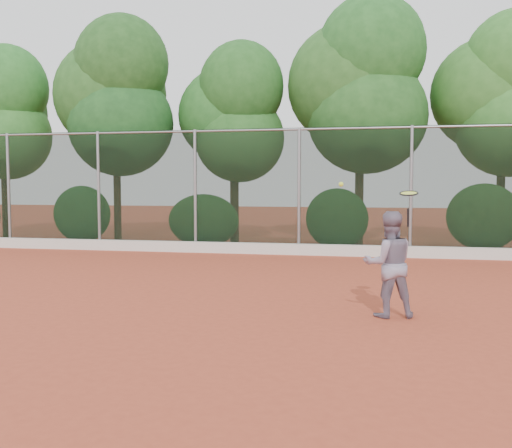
# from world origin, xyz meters

# --- Properties ---
(ground) EXTENTS (80.00, 80.00, 0.00)m
(ground) POSITION_xyz_m (0.00, 0.00, 0.00)
(ground) COLOR #A84027
(ground) RESTS_ON ground
(concrete_curb) EXTENTS (24.00, 0.20, 0.30)m
(concrete_curb) POSITION_xyz_m (0.00, 6.82, 0.15)
(concrete_curb) COLOR silver
(concrete_curb) RESTS_ON ground
(tennis_player) EXTENTS (0.87, 0.75, 1.55)m
(tennis_player) POSITION_xyz_m (2.23, -0.23, 0.78)
(tennis_player) COLOR gray
(tennis_player) RESTS_ON ground
(chainlink_fence) EXTENTS (24.09, 0.09, 3.50)m
(chainlink_fence) POSITION_xyz_m (-0.00, 7.00, 1.86)
(chainlink_fence) COLOR black
(chainlink_fence) RESTS_ON ground
(foliage_backdrop) EXTENTS (23.70, 3.63, 7.55)m
(foliage_backdrop) POSITION_xyz_m (-0.55, 8.98, 4.40)
(foliage_backdrop) COLOR #422F19
(foliage_backdrop) RESTS_ON ground
(tennis_racket) EXTENTS (0.31, 0.31, 0.53)m
(tennis_racket) POSITION_xyz_m (2.49, -0.33, 1.77)
(tennis_racket) COLOR black
(tennis_racket) RESTS_ON ground
(tennis_ball_in_flight) EXTENTS (0.07, 0.07, 0.07)m
(tennis_ball_in_flight) POSITION_xyz_m (1.53, -0.26, 1.94)
(tennis_ball_in_flight) COLOR #D0E534
(tennis_ball_in_flight) RESTS_ON ground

